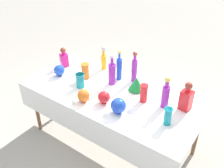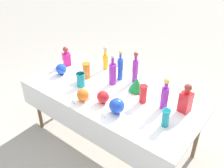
# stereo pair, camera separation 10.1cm
# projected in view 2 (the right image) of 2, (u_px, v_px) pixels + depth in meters

# --- Properties ---
(ground_plane) EXTENTS (40.00, 40.00, 0.00)m
(ground_plane) POSITION_uv_depth(u_px,v_px,m) (112.00, 141.00, 3.19)
(ground_plane) COLOR #A0998C
(display_table) EXTENTS (2.03, 0.98, 0.76)m
(display_table) POSITION_uv_depth(u_px,v_px,m) (110.00, 97.00, 2.79)
(display_table) COLOR white
(display_table) RESTS_ON ground
(tall_bottle_0) EXTENTS (0.06, 0.06, 0.37)m
(tall_bottle_0) POSITION_uv_depth(u_px,v_px,m) (120.00, 68.00, 2.93)
(tall_bottle_0) COLOR blue
(tall_bottle_0) RESTS_ON display_table
(tall_bottle_1) EXTENTS (0.09, 0.09, 0.37)m
(tall_bottle_1) POSITION_uv_depth(u_px,v_px,m) (113.00, 73.00, 2.85)
(tall_bottle_1) COLOR purple
(tall_bottle_1) RESTS_ON display_table
(tall_bottle_2) EXTENTS (0.08, 0.08, 0.35)m
(tall_bottle_2) POSITION_uv_depth(u_px,v_px,m) (165.00, 96.00, 2.46)
(tall_bottle_2) COLOR purple
(tall_bottle_2) RESTS_ON display_table
(tall_bottle_3) EXTENTS (0.06, 0.06, 0.38)m
(tall_bottle_3) POSITION_uv_depth(u_px,v_px,m) (135.00, 69.00, 2.87)
(tall_bottle_3) COLOR purple
(tall_bottle_3) RESTS_ON display_table
(tall_bottle_4) EXTENTS (0.07, 0.07, 0.31)m
(tall_bottle_4) POSITION_uv_depth(u_px,v_px,m) (105.00, 60.00, 3.16)
(tall_bottle_4) COLOR orange
(tall_bottle_4) RESTS_ON display_table
(square_decanter_0) EXTENTS (0.12, 0.12, 0.31)m
(square_decanter_0) POSITION_uv_depth(u_px,v_px,m) (186.00, 100.00, 2.42)
(square_decanter_0) COLOR red
(square_decanter_0) RESTS_ON display_table
(square_decanter_1) EXTENTS (0.13, 0.13, 0.26)m
(square_decanter_1) POSITION_uv_depth(u_px,v_px,m) (66.00, 57.00, 3.26)
(square_decanter_1) COLOR #C61972
(square_decanter_1) RESTS_ON display_table
(slender_vase_0) EXTENTS (0.09, 0.09, 0.20)m
(slender_vase_0) POSITION_uv_depth(u_px,v_px,m) (143.00, 94.00, 2.56)
(slender_vase_0) COLOR red
(slender_vase_0) RESTS_ON display_table
(slender_vase_1) EXTENTS (0.08, 0.08, 0.18)m
(slender_vase_1) POSITION_uv_depth(u_px,v_px,m) (166.00, 117.00, 2.26)
(slender_vase_1) COLOR teal
(slender_vase_1) RESTS_ON display_table
(slender_vase_2) EXTENTS (0.10, 0.10, 0.19)m
(slender_vase_2) POSITION_uv_depth(u_px,v_px,m) (86.00, 70.00, 2.99)
(slender_vase_2) COLOR orange
(slender_vase_2) RESTS_ON display_table
(slender_vase_3) EXTENTS (0.10, 0.10, 0.17)m
(slender_vase_3) POSITION_uv_depth(u_px,v_px,m) (81.00, 79.00, 2.83)
(slender_vase_3) COLOR teal
(slender_vase_3) RESTS_ON display_table
(fluted_vase_0) EXTENTS (0.17, 0.17, 0.17)m
(fluted_vase_0) POSITION_uv_depth(u_px,v_px,m) (137.00, 84.00, 2.75)
(fluted_vase_0) COLOR #198C38
(fluted_vase_0) RESTS_ON display_table
(round_bowl_0) EXTENTS (0.15, 0.15, 0.16)m
(round_bowl_0) POSITION_uv_depth(u_px,v_px,m) (117.00, 106.00, 2.42)
(round_bowl_0) COLOR blue
(round_bowl_0) RESTS_ON display_table
(round_bowl_1) EXTENTS (0.13, 0.13, 0.14)m
(round_bowl_1) POSITION_uv_depth(u_px,v_px,m) (61.00, 69.00, 3.06)
(round_bowl_1) COLOR blue
(round_bowl_1) RESTS_ON display_table
(round_bowl_2) EXTENTS (0.13, 0.13, 0.14)m
(round_bowl_2) POSITION_uv_depth(u_px,v_px,m) (83.00, 95.00, 2.60)
(round_bowl_2) COLOR orange
(round_bowl_2) RESTS_ON display_table
(round_bowl_3) EXTENTS (0.13, 0.13, 0.14)m
(round_bowl_3) POSITION_uv_depth(u_px,v_px,m) (103.00, 97.00, 2.57)
(round_bowl_3) COLOR red
(round_bowl_3) RESTS_ON display_table
(price_tag_left) EXTENTS (0.06, 0.02, 0.04)m
(price_tag_left) POSITION_uv_depth(u_px,v_px,m) (73.00, 102.00, 2.59)
(price_tag_left) COLOR white
(price_tag_left) RESTS_ON display_table
(price_tag_center) EXTENTS (0.06, 0.03, 0.05)m
(price_tag_center) POSITION_uv_depth(u_px,v_px,m) (103.00, 115.00, 2.41)
(price_tag_center) COLOR white
(price_tag_center) RESTS_ON display_table
(cardboard_box_behind_left) EXTENTS (0.47, 0.32, 0.46)m
(cardboard_box_behind_left) POSITION_uv_depth(u_px,v_px,m) (168.00, 105.00, 3.50)
(cardboard_box_behind_left) COLOR tan
(cardboard_box_behind_left) RESTS_ON ground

